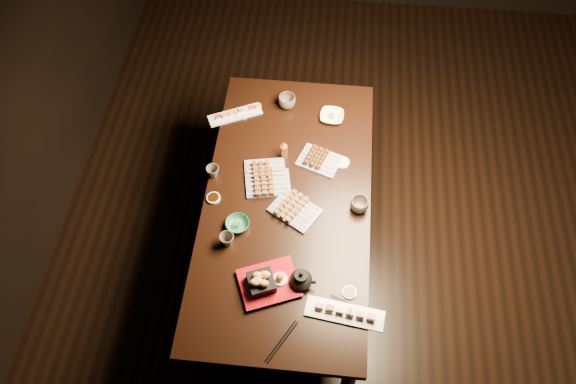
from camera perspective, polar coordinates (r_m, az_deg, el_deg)
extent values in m
plane|color=black|center=(3.79, 6.87, -4.89)|extent=(5.00, 5.00, 0.00)
cube|color=black|center=(3.36, -0.08, -4.45)|extent=(1.18, 1.92, 0.75)
imported|color=#277863|center=(2.95, -5.15, -3.29)|extent=(0.14, 0.14, 0.04)
imported|color=#F0EDC4|center=(3.39, 4.48, 7.66)|extent=(0.15, 0.15, 0.03)
imported|color=#4F473D|center=(2.89, -6.22, -4.84)|extent=(0.08, 0.08, 0.07)
imported|color=#4F473D|center=(3.00, 7.25, -1.31)|extent=(0.13, 0.13, 0.08)
imported|color=#4F473D|center=(3.13, -7.63, 2.06)|extent=(0.10, 0.10, 0.07)
imported|color=#4F473D|center=(3.43, -0.11, 9.18)|extent=(0.12, 0.12, 0.08)
cylinder|color=maroon|center=(3.16, -0.42, 4.32)|extent=(0.04, 0.04, 0.13)
cylinder|color=white|center=(3.07, -7.58, -0.61)|extent=(0.08, 0.08, 0.01)
cylinder|color=white|center=(3.19, 5.53, 2.98)|extent=(0.11, 0.11, 0.01)
cylinder|color=white|center=(2.79, 6.26, -10.10)|extent=(0.08, 0.08, 0.01)
cylinder|color=white|center=(3.42, -4.67, 7.96)|extent=(0.10, 0.10, 0.02)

